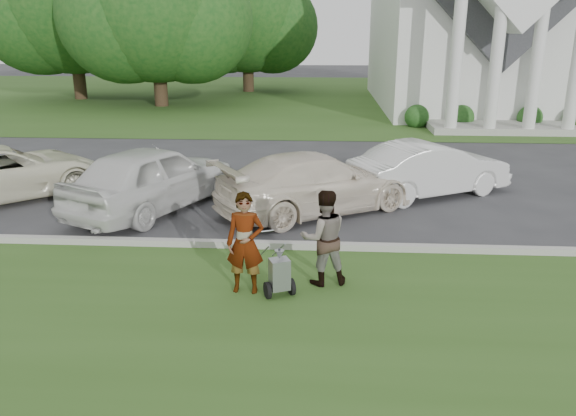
# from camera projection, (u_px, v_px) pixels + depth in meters

# --- Properties ---
(ground) EXTENTS (120.00, 120.00, 0.00)m
(ground) POSITION_uv_depth(u_px,v_px,m) (257.00, 259.00, 10.89)
(ground) COLOR #333335
(ground) RESTS_ON ground
(grass_strip) EXTENTS (80.00, 7.00, 0.01)m
(grass_strip) POSITION_uv_depth(u_px,v_px,m) (233.00, 340.00, 8.04)
(grass_strip) COLOR #31541D
(grass_strip) RESTS_ON ground
(church_lawn) EXTENTS (80.00, 30.00, 0.01)m
(church_lawn) POSITION_uv_depth(u_px,v_px,m) (304.00, 97.00, 36.55)
(church_lawn) COLOR #31541D
(church_lawn) RESTS_ON ground
(curb) EXTENTS (80.00, 0.18, 0.15)m
(curb) POSITION_uv_depth(u_px,v_px,m) (260.00, 245.00, 11.39)
(curb) COLOR #9E9E93
(curb) RESTS_ON ground
(tree_left) EXTENTS (10.63, 8.40, 9.71)m
(tree_left) POSITION_uv_depth(u_px,v_px,m) (155.00, 12.00, 30.69)
(tree_left) COLOR #332316
(tree_left) RESTS_ON ground
(tree_far) EXTENTS (11.64, 9.20, 10.73)m
(tree_far) POSITION_uv_depth(u_px,v_px,m) (71.00, 3.00, 33.70)
(tree_far) COLOR #332316
(tree_far) RESTS_ON ground
(tree_back) EXTENTS (9.61, 7.60, 8.89)m
(tree_back) POSITION_uv_depth(u_px,v_px,m) (247.00, 21.00, 38.18)
(tree_back) COLOR #332316
(tree_back) RESTS_ON ground
(striping_cart) EXTENTS (0.73, 1.04, 0.90)m
(striping_cart) POSITION_uv_depth(u_px,v_px,m) (279.00, 275.00, 9.26)
(striping_cart) COLOR black
(striping_cart) RESTS_ON ground
(person_left) EXTENTS (0.64, 0.44, 1.73)m
(person_left) POSITION_uv_depth(u_px,v_px,m) (245.00, 244.00, 9.28)
(person_left) COLOR #999999
(person_left) RESTS_ON ground
(person_right) EXTENTS (0.95, 0.82, 1.69)m
(person_right) POSITION_uv_depth(u_px,v_px,m) (324.00, 238.00, 9.59)
(person_right) COLOR #999999
(person_right) RESTS_ON ground
(parking_meter_near) EXTENTS (0.10, 0.09, 1.36)m
(parking_meter_near) POSITION_uv_depth(u_px,v_px,m) (247.00, 218.00, 10.59)
(parking_meter_near) COLOR gray
(parking_meter_near) RESTS_ON ground
(car_a) EXTENTS (5.29, 5.21, 1.41)m
(car_a) POSITION_uv_depth(u_px,v_px,m) (3.00, 172.00, 14.55)
(car_a) COLOR beige
(car_a) RESTS_ON ground
(car_b) EXTENTS (3.80, 5.16, 1.63)m
(car_b) POSITION_uv_depth(u_px,v_px,m) (153.00, 177.00, 13.62)
(car_b) COLOR silver
(car_b) RESTS_ON ground
(car_c) EXTENTS (5.29, 4.38, 1.44)m
(car_c) POSITION_uv_depth(u_px,v_px,m) (316.00, 183.00, 13.50)
(car_c) COLOR silver
(car_c) RESTS_ON ground
(car_d) EXTENTS (4.55, 3.40, 1.43)m
(car_d) POSITION_uv_depth(u_px,v_px,m) (430.00, 169.00, 14.86)
(car_d) COLOR silver
(car_d) RESTS_ON ground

